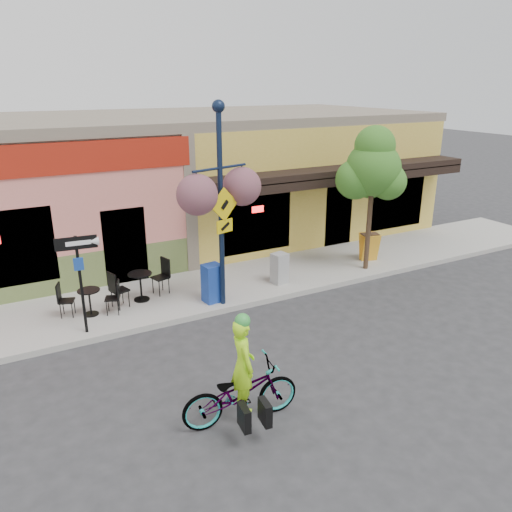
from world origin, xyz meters
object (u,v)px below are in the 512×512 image
at_px(newspaper_box_grey, 280,268).
at_px(street_tree, 371,199).
at_px(newspaper_box_blue, 212,283).
at_px(cyclist_rider, 243,378).
at_px(lamp_post, 221,208).
at_px(one_way_sign, 81,285).
at_px(bicycle, 241,393).
at_px(building, 176,177).

bearing_deg(newspaper_box_grey, street_tree, -15.26).
bearing_deg(newspaper_box_blue, street_tree, -7.34).
height_order(cyclist_rider, newspaper_box_blue, cyclist_rider).
relative_size(lamp_post, newspaper_box_grey, 5.79).
bearing_deg(newspaper_box_grey, one_way_sign, 174.70).
xyz_separation_m(lamp_post, newspaper_box_blue, (-0.18, 0.25, -2.02)).
bearing_deg(lamp_post, bicycle, -126.57).
bearing_deg(street_tree, one_way_sign, -178.58).
xyz_separation_m(bicycle, one_way_sign, (-1.80, 4.31, 0.75)).
bearing_deg(cyclist_rider, newspaper_box_blue, -10.76).
bearing_deg(bicycle, street_tree, -49.12).
distance_m(one_way_sign, street_tree, 8.41).
bearing_deg(building, one_way_sign, -124.79).
distance_m(newspaper_box_blue, street_tree, 5.38).
xyz_separation_m(one_way_sign, newspaper_box_grey, (5.41, 0.47, -0.71)).
xyz_separation_m(bicycle, lamp_post, (1.61, 4.26, 2.14)).
bearing_deg(newspaper_box_grey, lamp_post, -175.75).
xyz_separation_m(building, bicycle, (-2.83, -10.97, -1.70)).
bearing_deg(cyclist_rider, newspaper_box_grey, -30.48).
bearing_deg(newspaper_box_blue, newspaper_box_grey, -0.42).
distance_m(lamp_post, one_way_sign, 3.68).
bearing_deg(one_way_sign, newspaper_box_blue, 9.19).
distance_m(building, cyclist_rider, 11.41).
relative_size(cyclist_rider, one_way_sign, 0.73).
height_order(newspaper_box_blue, street_tree, street_tree).
bearing_deg(street_tree, cyclist_rider, -145.17).
bearing_deg(lamp_post, newspaper_box_blue, 110.93).
height_order(cyclist_rider, street_tree, street_tree).
distance_m(building, bicycle, 11.46).
bearing_deg(cyclist_rider, bicycle, 96.26).
distance_m(building, newspaper_box_blue, 6.80).
xyz_separation_m(building, one_way_sign, (-4.63, -6.66, -0.95)).
relative_size(bicycle, one_way_sign, 0.90).
distance_m(bicycle, newspaper_box_grey, 5.99).
height_order(bicycle, newspaper_box_grey, bicycle).
distance_m(newspaper_box_grey, street_tree, 3.41).
bearing_deg(newspaper_box_grey, newspaper_box_blue, 176.84).
bearing_deg(bicycle, newspaper_box_blue, -11.34).
xyz_separation_m(building, cyclist_rider, (-2.78, -10.97, -1.42)).
bearing_deg(building, newspaper_box_blue, -102.21).
bearing_deg(bicycle, building, -8.20).
xyz_separation_m(cyclist_rider, street_tree, (6.49, 4.52, 1.48)).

